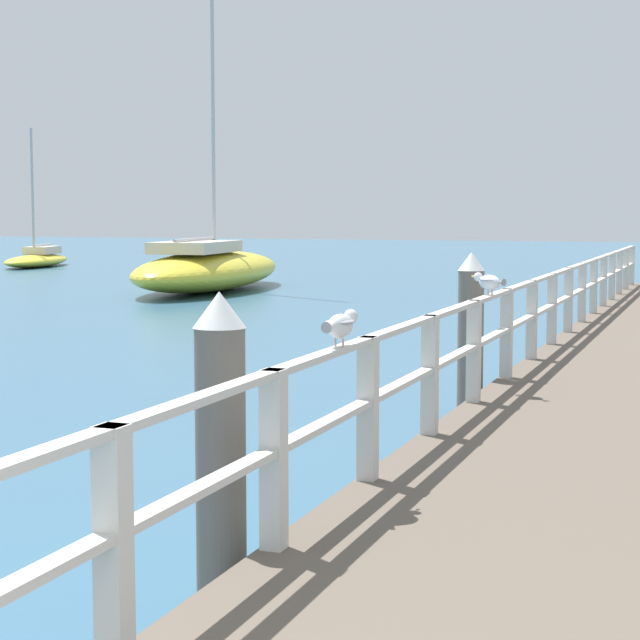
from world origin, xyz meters
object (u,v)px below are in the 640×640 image
Objects in this scene: dock_piling_near at (221,444)px; seagull_foreground at (340,325)px; seagull_background at (489,281)px; boat_1 at (209,269)px; boat_4 at (37,259)px; dock_piling_far at (471,330)px.

dock_piling_near reaches higher than seagull_foreground.
boat_1 reaches higher than seagull_background.
dock_piling_near is 0.15× the size of boat_1.
boat_1 reaches higher than boat_4.
dock_piling_far is 33.71m from boat_4.
boat_1 reaches higher than seagull_foreground.
boat_1 is at bearing 116.21° from dock_piling_near.
seagull_foreground is 1.18× the size of seagull_background.
boat_4 is (-23.10, 30.26, -1.14)m from seagull_foreground.
seagull_background is 34.62m from boat_4.
boat_4 reaches higher than dock_piling_far.
dock_piling_far is 0.15× the size of boat_1.
dock_piling_near is 0.31× the size of boat_4.
boat_1 is at bearing 127.41° from boat_4.
boat_1 is at bearing 71.90° from seagull_background.
seagull_foreground is 4.48m from seagull_background.
boat_1 is (-11.03, 20.72, -0.86)m from seagull_foreground.
dock_piling_far is 4.22× the size of seagull_background.
dock_piling_near and dock_piling_far have the same top height.
seagull_foreground is (0.38, -5.36, 0.59)m from dock_piling_far.
boat_4 is (-22.72, 31.17, -0.55)m from dock_piling_near.
seagull_foreground is 0.09× the size of boat_4.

